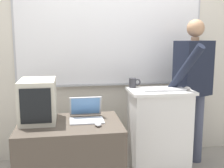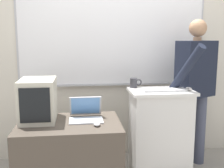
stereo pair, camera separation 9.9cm
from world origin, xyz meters
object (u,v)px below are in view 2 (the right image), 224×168
computer_mouse_by_laptop (97,124)px  coffee_mug (134,83)px  wireless_keyboard (164,90)px  lectern_podium (160,133)px  crt_monitor (38,100)px  side_desk (70,159)px  person_presenter (195,83)px  computer_mouse_by_keyboard (189,89)px  laptop (86,112)px

computer_mouse_by_laptop → coffee_mug: size_ratio=0.77×
wireless_keyboard → coffee_mug: (-0.27, 0.22, 0.04)m
lectern_podium → crt_monitor: 1.32m
side_desk → coffee_mug: coffee_mug is taller
lectern_podium → crt_monitor: size_ratio=2.21×
computer_mouse_by_laptop → crt_monitor: 0.61m
computer_mouse_by_laptop → person_presenter: bearing=26.5°
computer_mouse_by_keyboard → coffee_mug: (-0.53, 0.23, 0.04)m
computer_mouse_by_laptop → coffee_mug: coffee_mug is taller
lectern_podium → computer_mouse_by_keyboard: 0.57m
lectern_podium → computer_mouse_by_laptop: bearing=-150.9°
person_presenter → laptop: size_ratio=5.35×
laptop → coffee_mug: (0.54, 0.32, 0.23)m
wireless_keyboard → coffee_mug: coffee_mug is taller
computer_mouse_by_keyboard → crt_monitor: (-1.51, -0.09, -0.05)m
side_desk → person_presenter: person_presenter is taller
wireless_keyboard → coffee_mug: size_ratio=3.43×
computer_mouse_by_keyboard → crt_monitor: size_ratio=0.23×
wireless_keyboard → computer_mouse_by_keyboard: 0.26m
lectern_podium → person_presenter: (0.45, 0.19, 0.50)m
person_presenter → computer_mouse_by_laptop: 1.31m
computer_mouse_by_laptop → crt_monitor: crt_monitor is taller
wireless_keyboard → coffee_mug: 0.35m
laptop → crt_monitor: 0.46m
wireless_keyboard → computer_mouse_by_keyboard: size_ratio=4.47×
laptop → crt_monitor: size_ratio=0.73×
coffee_mug → person_presenter: bearing=2.0°
side_desk → lectern_podium: bearing=15.2°
side_desk → coffee_mug: 1.04m
computer_mouse_by_keyboard → crt_monitor: bearing=-176.7°
coffee_mug → laptop: bearing=-149.4°
person_presenter → laptop: bearing=169.8°
person_presenter → crt_monitor: (-1.69, -0.34, -0.07)m
wireless_keyboard → crt_monitor: 1.26m
person_presenter → laptop: 1.31m
lectern_podium → crt_monitor: bearing=-172.9°
computer_mouse_by_laptop → lectern_podium: bearing=29.1°
lectern_podium → computer_mouse_by_laptop: (-0.70, -0.39, 0.26)m
computer_mouse_by_keyboard → coffee_mug: coffee_mug is taller
side_desk → computer_mouse_by_laptop: (0.25, -0.13, 0.38)m
person_presenter → computer_mouse_by_keyboard: size_ratio=16.92×
computer_mouse_by_keyboard → wireless_keyboard: bearing=177.6°
side_desk → coffee_mug: size_ratio=7.29×
side_desk → laptop: size_ratio=3.00×
coffee_mug → side_desk: bearing=-149.0°
lectern_podium → person_presenter: bearing=22.2°
person_presenter → crt_monitor: person_presenter is taller
coffee_mug → wireless_keyboard: bearing=-38.8°
person_presenter → coffee_mug: bearing=156.4°
lectern_podium → computer_mouse_by_laptop: 0.84m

